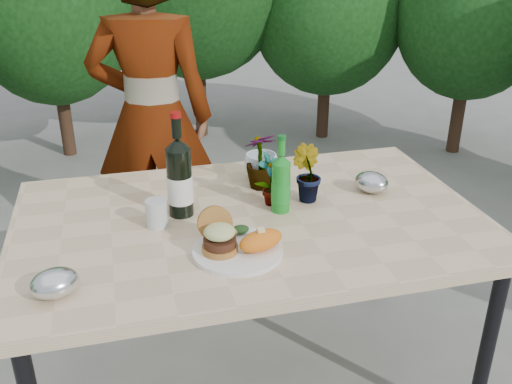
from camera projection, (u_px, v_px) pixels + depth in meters
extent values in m
plane|color=slate|center=(251.00, 382.00, 2.29)|extent=(80.00, 80.00, 0.00)
cube|color=beige|center=(250.00, 222.00, 1.98)|extent=(1.60, 1.00, 0.04)
cylinder|color=black|center=(487.00, 351.00, 1.93)|extent=(0.05, 0.05, 0.71)
cylinder|color=black|center=(57.00, 276.00, 2.34)|extent=(0.05, 0.05, 0.71)
cylinder|color=black|center=(378.00, 233.00, 2.67)|extent=(0.05, 0.05, 0.71)
cylinder|color=#382316|center=(67.00, 129.00, 4.47)|extent=(0.10, 0.10, 0.42)
cylinder|color=#382316|center=(201.00, 107.00, 4.88)|extent=(0.10, 0.10, 0.50)
cylinder|color=#382316|center=(323.00, 115.00, 4.86)|extent=(0.10, 0.10, 0.38)
ellipsoid|color=#1E551C|center=(328.00, 10.00, 4.50)|extent=(1.23, 1.23, 1.35)
cylinder|color=#382316|center=(456.00, 125.00, 4.53)|extent=(0.10, 0.10, 0.44)
ellipsoid|color=#1E551C|center=(474.00, 10.00, 4.15)|extent=(1.14, 1.14, 1.32)
cylinder|color=white|center=(238.00, 251.00, 1.75)|extent=(0.28, 0.28, 0.01)
cylinder|color=#B7722D|center=(220.00, 248.00, 1.73)|extent=(0.11, 0.11, 0.02)
cylinder|color=#472314|center=(220.00, 242.00, 1.72)|extent=(0.10, 0.10, 0.02)
ellipsoid|color=beige|center=(219.00, 232.00, 1.70)|extent=(0.10, 0.10, 0.04)
cylinder|color=#B7722D|center=(215.00, 224.00, 1.77)|extent=(0.11, 0.06, 0.11)
ellipsoid|color=orange|center=(261.00, 240.00, 1.73)|extent=(0.17, 0.12, 0.06)
ellipsoid|color=olive|center=(231.00, 231.00, 1.82)|extent=(0.04, 0.04, 0.02)
ellipsoid|color=#193814|center=(240.00, 229.00, 1.83)|extent=(0.06, 0.04, 0.03)
cylinder|color=black|center=(180.00, 182.00, 1.93)|extent=(0.08, 0.08, 0.24)
cylinder|color=white|center=(180.00, 189.00, 1.94)|extent=(0.09, 0.09, 0.10)
cone|color=black|center=(177.00, 143.00, 1.87)|extent=(0.08, 0.08, 0.04)
cylinder|color=black|center=(176.00, 128.00, 1.85)|extent=(0.03, 0.03, 0.07)
cylinder|color=maroon|center=(176.00, 115.00, 1.83)|extent=(0.04, 0.04, 0.02)
cylinder|color=#188421|center=(281.00, 187.00, 1.97)|extent=(0.06, 0.06, 0.18)
cylinder|color=#198C26|center=(281.00, 192.00, 1.98)|extent=(0.07, 0.07, 0.07)
cone|color=#188421|center=(281.00, 159.00, 1.93)|extent=(0.06, 0.06, 0.03)
cylinder|color=#188421|center=(282.00, 147.00, 1.91)|extent=(0.03, 0.03, 0.05)
cylinder|color=#0C5919|center=(282.00, 138.00, 1.89)|extent=(0.03, 0.03, 0.01)
cylinder|color=silver|center=(157.00, 213.00, 1.89)|extent=(0.07, 0.07, 0.09)
imported|color=#20571E|center=(270.00, 180.00, 2.01)|extent=(0.12, 0.11, 0.20)
imported|color=#246021|center=(306.00, 174.00, 2.05)|extent=(0.14, 0.14, 0.21)
imported|color=#296121|center=(261.00, 160.00, 2.15)|extent=(0.15, 0.15, 0.22)
imported|color=silver|center=(261.00, 167.00, 2.24)|extent=(0.14, 0.14, 0.10)
ellipsoid|color=silver|center=(55.00, 283.00, 1.53)|extent=(0.16, 0.14, 0.08)
ellipsoid|color=#BABCC1|center=(372.00, 182.00, 2.13)|extent=(0.17, 0.17, 0.08)
imported|color=#9E704F|center=(152.00, 118.00, 2.76)|extent=(0.67, 0.51, 1.63)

